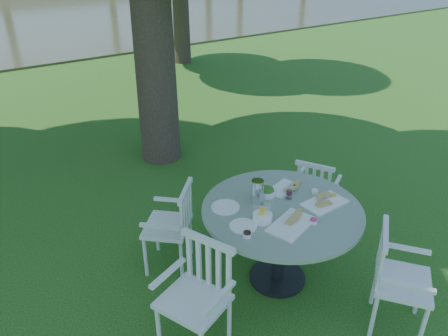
{
  "coord_description": "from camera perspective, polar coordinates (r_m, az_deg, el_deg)",
  "views": [
    {
      "loc": [
        -2.35,
        -3.23,
        3.06
      ],
      "look_at": [
        0.0,
        0.2,
        0.85
      ],
      "focal_mm": 35.0,
      "sensor_mm": 36.0,
      "label": 1
    }
  ],
  "objects": [
    {
      "name": "tableware",
      "position": [
        4.04,
        6.54,
        -4.68
      ],
      "size": [
        1.18,
        0.88,
        0.23
      ],
      "color": "white",
      "rests_on": "table"
    },
    {
      "name": "chair_nw",
      "position": [
        4.41,
        -6.29,
        -6.95
      ],
      "size": [
        0.65,
        0.65,
        0.93
      ],
      "rotation": [
        0.0,
        0.0,
        -2.32
      ],
      "color": "silver",
      "rests_on": "ground"
    },
    {
      "name": "chair_sw",
      "position": [
        3.63,
        -3.11,
        -15.3
      ],
      "size": [
        0.62,
        0.63,
        0.98
      ],
      "rotation": [
        0.0,
        0.0,
        -1.18
      ],
      "color": "silver",
      "rests_on": "ground"
    },
    {
      "name": "ground",
      "position": [
        5.03,
        1.3,
        -9.47
      ],
      "size": [
        140.0,
        140.0,
        0.0
      ],
      "primitive_type": "plane",
      "color": "#143E0C",
      "rests_on": "ground"
    },
    {
      "name": "table",
      "position": [
        4.15,
        7.48,
        -6.95
      ],
      "size": [
        1.49,
        1.49,
        0.85
      ],
      "color": "black",
      "rests_on": "ground"
    },
    {
      "name": "chair_ne",
      "position": [
        5.1,
        11.76,
        -2.66
      ],
      "size": [
        0.57,
        0.59,
        0.87
      ],
      "rotation": [
        0.0,
        0.0,
        -4.2
      ],
      "color": "silver",
      "rests_on": "ground"
    },
    {
      "name": "chair_se",
      "position": [
        4.01,
        21.11,
        -12.67
      ],
      "size": [
        0.67,
        0.66,
        0.97
      ],
      "rotation": [
        0.0,
        0.0,
        0.64
      ],
      "color": "silver",
      "rests_on": "ground"
    }
  ]
}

